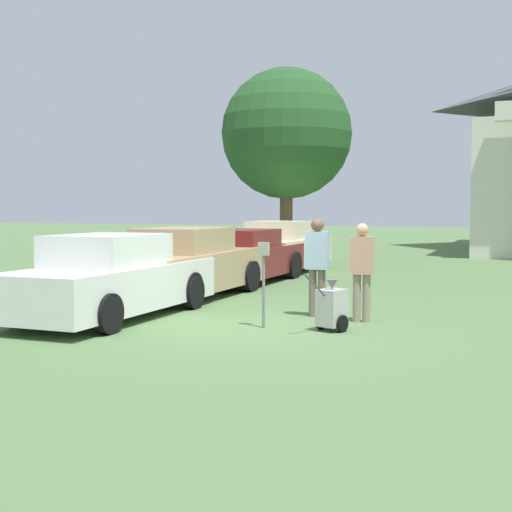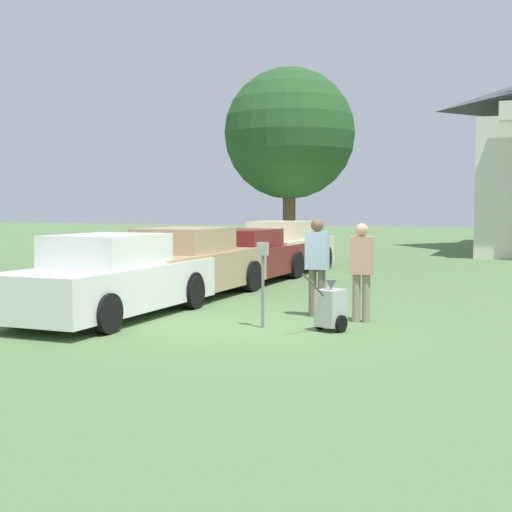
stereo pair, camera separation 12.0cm
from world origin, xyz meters
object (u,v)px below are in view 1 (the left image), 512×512
Objects in this scene: parked_car_cream at (282,248)px; person_worker at (317,261)px; parked_car_tan at (187,265)px; parked_car_maroon at (243,258)px; person_supervisor at (362,266)px; equipment_cart at (332,307)px; parked_car_white at (112,280)px; parking_meter at (264,269)px.

person_worker reaches higher than parked_car_cream.
parked_car_tan is 0.99× the size of parked_car_maroon.
parked_car_maroon is at bearing -59.48° from person_worker.
parked_car_cream is 2.59× the size of person_worker.
person_supervisor reaches higher than parked_car_cream.
parked_car_tan is 2.74× the size of person_worker.
person_supervisor is at bearing 156.70° from person_worker.
person_worker reaches higher than equipment_cart.
parked_car_white is 4.11m from equipment_cart.
parked_car_tan is 3.81m from person_worker.
person_supervisor is (1.40, 1.19, -0.00)m from parking_meter.
parked_car_cream is 4.70× the size of equipment_cart.
person_supervisor is (4.35, 1.17, 0.29)m from parked_car_white.
parked_car_maroon is at bearing 142.38° from equipment_cart.
person_worker is at bearing -66.17° from parked_car_cream.
person_worker is (3.45, -8.09, 0.30)m from parked_car_cream.
person_supervisor is 1.74× the size of equipment_cart.
parked_car_white is 0.97× the size of parked_car_maroon.
parked_car_tan is 3.28m from parked_car_maroon.
parking_meter is 1.30m from equipment_cart.
parking_meter is at bearing 29.36° from person_supervisor.
person_worker is at bearing -53.89° from parked_car_maroon.
equipment_cart is at bearing 5.72° from parking_meter.
parked_car_maroon is 5.03× the size of equipment_cart.
person_worker is 1.66m from equipment_cart.
parked_car_white is at bearing 18.22° from person_worker.
parked_car_tan is at bearing 133.88° from parking_meter.
parked_car_maroon is (0.00, 3.28, -0.05)m from parked_car_tan.
parked_car_white is 2.80× the size of person_supervisor.
parked_car_tan reaches higher than parked_car_white.
parked_car_tan is 4.27m from parking_meter.
person_worker reaches higher than parking_meter.
parked_car_white is 2.69× the size of person_worker.
parked_car_white is at bearing -89.28° from parked_car_cream.
person_supervisor is at bearing -49.13° from parked_car_maroon.
parked_car_maroon reaches higher than equipment_cart.
parked_car_cream is at bearing -71.76° from person_worker.
parked_car_cream is 10.32m from equipment_cart.
parked_car_cream is at bearing -73.71° from person_supervisor.
person_worker is 1.82× the size of equipment_cart.
parking_meter is at bearing -64.34° from parked_car_maroon.
equipment_cart is at bearing -35.09° from parked_car_tan.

